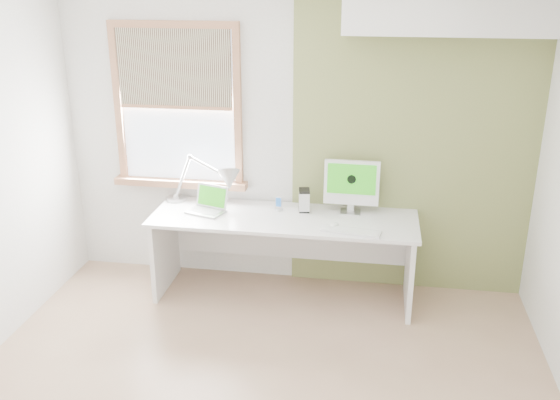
% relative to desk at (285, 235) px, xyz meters
% --- Properties ---
extents(room, '(4.04, 3.54, 2.64)m').
position_rel_desk_xyz_m(room, '(0.02, -1.44, 0.77)').
color(room, '#A48063').
rests_on(room, ground).
extents(accent_wall, '(2.00, 0.02, 2.60)m').
position_rel_desk_xyz_m(accent_wall, '(1.02, 0.30, 0.77)').
color(accent_wall, olive).
rests_on(accent_wall, room).
extents(soffit, '(1.60, 0.40, 0.42)m').
position_rel_desk_xyz_m(soffit, '(1.22, 0.13, 1.87)').
color(soffit, white).
rests_on(soffit, room).
extents(window, '(1.20, 0.14, 1.42)m').
position_rel_desk_xyz_m(window, '(-0.98, 0.27, 1.01)').
color(window, '#A46B49').
rests_on(window, room).
extents(desk, '(2.20, 0.70, 0.73)m').
position_rel_desk_xyz_m(desk, '(0.00, 0.00, 0.00)').
color(desk, white).
rests_on(desk, room).
extents(desk_lamp, '(0.75, 0.37, 0.43)m').
position_rel_desk_xyz_m(desk_lamp, '(-0.59, 0.09, 0.42)').
color(desk_lamp, silver).
rests_on(desk_lamp, desk).
extents(laptop, '(0.36, 0.32, 0.21)m').
position_rel_desk_xyz_m(laptop, '(-0.65, -0.03, 0.25)').
color(laptop, silver).
rests_on(laptop, desk).
extents(phone_dock, '(0.08, 0.08, 0.13)m').
position_rel_desk_xyz_m(phone_dock, '(-0.07, 0.08, 0.23)').
color(phone_dock, silver).
rests_on(phone_dock, desk).
extents(external_drive, '(0.11, 0.15, 0.18)m').
position_rel_desk_xyz_m(external_drive, '(0.15, 0.11, 0.29)').
color(external_drive, silver).
rests_on(external_drive, desk).
extents(imac, '(0.46, 0.15, 0.45)m').
position_rel_desk_xyz_m(imac, '(0.54, 0.14, 0.45)').
color(imac, silver).
rests_on(imac, desk).
extents(keyboard, '(0.48, 0.20, 0.02)m').
position_rel_desk_xyz_m(keyboard, '(0.56, -0.30, 0.21)').
color(keyboard, white).
rests_on(keyboard, desk).
extents(mouse, '(0.08, 0.11, 0.03)m').
position_rel_desk_xyz_m(mouse, '(0.43, -0.21, 0.21)').
color(mouse, white).
rests_on(mouse, desk).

